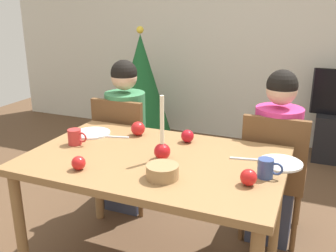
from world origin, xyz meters
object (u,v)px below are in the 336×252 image
apple_near_candle (187,136)px  apple_by_left_plate (249,177)px  candle_centerpiece (162,147)px  christmas_tree (141,84)px  person_right_child (275,161)px  dining_table (154,171)px  chair_right (274,171)px  apple_far_edge (138,129)px  apple_by_right_mug (79,163)px  chair_left (125,147)px  bowl_walnuts (162,172)px  plate_left (92,133)px  mug_left (75,137)px  person_left_child (126,139)px  plate_right (280,163)px  mug_right (266,168)px

apple_near_candle → apple_by_left_plate: same height
candle_centerpiece → christmas_tree: bearing=119.2°
apple_near_candle → person_right_child: bearing=35.4°
dining_table → chair_right: (0.58, 0.61, -0.15)m
chair_right → apple_near_candle: bearing=-147.2°
apple_far_edge → apple_by_right_mug: bearing=-94.0°
chair_left → bowl_walnuts: (0.67, -0.83, 0.27)m
dining_table → person_right_child: (0.58, 0.64, -0.10)m
person_right_child → apple_far_edge: bearing=-157.1°
plate_left → apple_far_edge: size_ratio=2.57×
apple_by_right_mug → apple_far_edge: bearing=86.0°
person_right_child → plate_left: bearing=-158.4°
chair_left → apple_near_candle: chair_left is taller
chair_left → apple_by_right_mug: (0.24, -0.90, 0.27)m
apple_by_left_plate → apple_far_edge: 0.90m
dining_table → bowl_walnuts: bowl_walnuts is taller
chair_right → apple_far_edge: (-0.83, -0.32, 0.28)m
mug_left → apple_far_edge: (0.27, 0.29, -0.00)m
apple_near_candle → person_left_child: bearing=150.6°
chair_right → plate_right: chair_right is taller
dining_table → mug_left: bearing=-179.7°
mug_left → apple_by_left_plate: size_ratio=1.58×
mug_left → dining_table: bearing=0.3°
candle_centerpiece → apple_near_candle: candle_centerpiece is taller
christmas_tree → chair_left: bearing=-68.7°
person_right_child → bowl_walnuts: 0.99m
chair_left → apple_by_right_mug: 0.97m
dining_table → plate_right: (0.65, 0.17, 0.09)m
candle_centerpiece → plate_right: candle_centerpiece is taller
person_left_child → plate_left: (-0.00, -0.44, 0.19)m
candle_centerpiece → apple_far_edge: candle_centerpiece is taller
apple_by_left_plate → person_right_child: bearing=87.2°
dining_table → mug_left: 0.53m
dining_table → person_right_child: person_right_child is taller
plate_right → bowl_walnuts: bowl_walnuts is taller
person_right_child → mug_left: (-1.10, -0.64, 0.23)m
apple_by_right_mug → candle_centerpiece: bearing=40.1°
christmas_tree → apple_near_candle: 2.08m
mug_right → chair_left: bearing=150.9°
bowl_walnuts → plate_left: bearing=148.0°
apple_by_left_plate → dining_table: bearing=165.8°
chair_left → apple_by_right_mug: bearing=-75.0°
chair_right → plate_left: (-1.11, -0.41, 0.24)m
mug_right → bowl_walnuts: (-0.46, -0.20, -0.01)m
dining_table → apple_by_left_plate: apple_by_left_plate is taller
person_right_child → mug_left: person_right_child is taller
dining_table → mug_right: (0.61, -0.02, 0.13)m
apple_far_edge → plate_right: bearing=-7.8°
dining_table → apple_by_left_plate: bearing=-14.2°
apple_near_candle → christmas_tree: bearing=124.1°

